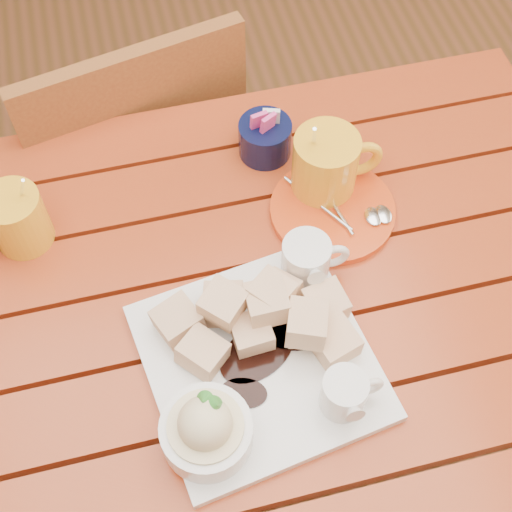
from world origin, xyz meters
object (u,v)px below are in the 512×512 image
object	(u,v)px
orange_saucer	(334,210)
dessert_plate	(252,367)
coffee_mug_left	(16,219)
table	(229,337)
chair_far	(136,161)
coffee_mug_right	(327,165)

from	to	relation	value
orange_saucer	dessert_plate	bearing A→B (deg)	-128.62
dessert_plate	coffee_mug_left	bearing A→B (deg)	133.07
table	chair_far	world-z (taller)	chair_far
table	coffee_mug_right	size ratio (longest dim) A/B	7.19
dessert_plate	orange_saucer	world-z (taller)	dessert_plate
orange_saucer	chair_far	size ratio (longest dim) A/B	0.22
dessert_plate	coffee_mug_right	xyz separation A→B (m)	(0.19, 0.28, 0.02)
coffee_mug_left	chair_far	world-z (taller)	coffee_mug_left
orange_saucer	chair_far	xyz separation A→B (m)	(-0.28, 0.41, -0.28)
table	dessert_plate	distance (m)	0.18
coffee_mug_left	coffee_mug_right	bearing A→B (deg)	-21.25
coffee_mug_right	orange_saucer	size ratio (longest dim) A/B	0.87
orange_saucer	chair_far	bearing A→B (deg)	125.00
coffee_mug_right	chair_far	distance (m)	0.56
dessert_plate	chair_far	xyz separation A→B (m)	(-0.10, 0.64, -0.30)
coffee_mug_left	orange_saucer	world-z (taller)	coffee_mug_left
coffee_mug_left	orange_saucer	xyz separation A→B (m)	(0.47, -0.07, -0.04)
table	coffee_mug_right	world-z (taller)	coffee_mug_right
table	chair_far	distance (m)	0.55
dessert_plate	chair_far	size ratio (longest dim) A/B	0.39
table	coffee_mug_left	xyz separation A→B (m)	(-0.27, 0.18, 0.16)
table	orange_saucer	xyz separation A→B (m)	(0.20, 0.12, 0.11)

